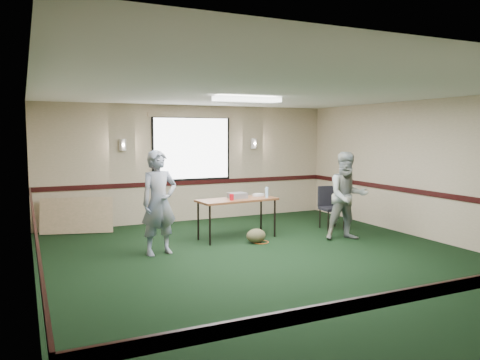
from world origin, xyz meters
name	(u,v)px	position (x,y,z in m)	size (l,w,h in m)	color
ground	(274,262)	(0.00, 0.00, 0.00)	(8.00, 8.00, 0.00)	black
room_shell	(222,157)	(0.00, 2.12, 1.58)	(8.00, 8.02, 8.00)	tan
folding_table	(237,202)	(0.16, 1.78, 0.72)	(1.62, 0.77, 0.78)	brown
projector	(237,196)	(0.20, 1.85, 0.84)	(0.33, 0.27, 0.11)	gray
game_console	(258,195)	(0.71, 1.96, 0.81)	(0.19, 0.16, 0.05)	silver
red_cup	(232,197)	(-0.02, 1.63, 0.84)	(0.08, 0.08, 0.12)	#B50C18
water_bottle	(267,192)	(0.77, 1.70, 0.89)	(0.06, 0.06, 0.21)	#97CCF8
duffel_bag	(256,236)	(0.32, 1.28, 0.13)	(0.38, 0.29, 0.27)	#494229
cable_coil	(261,242)	(0.42, 1.27, 0.01)	(0.31, 0.31, 0.02)	#C34D18
folded_table	(77,216)	(-2.63, 3.60, 0.37)	(1.44, 0.06, 0.74)	#99845F
conference_chair	(330,204)	(2.39, 1.84, 0.53)	(0.50, 0.51, 0.91)	black
person_left	(159,203)	(-1.53, 1.24, 0.88)	(0.65, 0.42, 1.77)	#436195
person_right	(347,196)	(2.05, 0.80, 0.85)	(0.82, 0.64, 1.70)	#6A86A5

